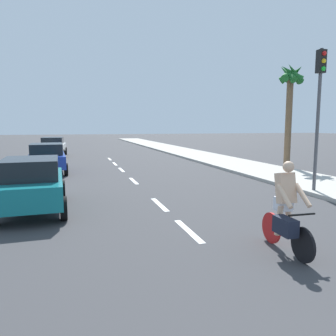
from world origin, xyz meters
TOP-DOWN VIEW (x-y plane):
  - ground_plane at (0.00, 20.00)m, footprint 160.00×160.00m
  - sidewalk_strip at (7.32, 22.00)m, footprint 3.60×80.00m
  - lane_stripe_2 at (0.00, 7.55)m, footprint 0.16×1.80m
  - lane_stripe_3 at (0.00, 10.30)m, footprint 0.16×1.80m
  - lane_stripe_4 at (0.00, 15.01)m, footprint 0.16×1.80m
  - lane_stripe_5 at (0.00, 19.01)m, footprint 0.16×1.80m
  - lane_stripe_6 at (0.00, 22.04)m, footprint 0.16×1.80m
  - lane_stripe_7 at (0.00, 25.34)m, footprint 0.16×1.80m
  - cyclist at (1.37, 5.74)m, footprint 0.62×1.71m
  - parked_car_teal at (-3.79, 10.60)m, footprint 2.01×4.09m
  - parked_car_blue at (-3.96, 18.89)m, footprint 2.18×4.37m
  - parked_car_white at (-4.20, 28.89)m, footprint 2.08×4.31m
  - palm_tree_mid at (9.55, 17.06)m, footprint 1.76×1.68m
  - traffic_signal at (5.92, 10.38)m, footprint 0.28×0.33m

SIDE VIEW (x-z plane):
  - ground_plane at x=0.00m, z-range 0.00..0.00m
  - lane_stripe_2 at x=0.00m, z-range 0.00..0.01m
  - lane_stripe_3 at x=0.00m, z-range 0.00..0.01m
  - lane_stripe_4 at x=0.00m, z-range 0.00..0.01m
  - lane_stripe_5 at x=0.00m, z-range 0.00..0.01m
  - lane_stripe_6 at x=0.00m, z-range 0.00..0.01m
  - lane_stripe_7 at x=0.00m, z-range 0.00..0.01m
  - sidewalk_strip at x=7.32m, z-range 0.00..0.14m
  - cyclist at x=1.37m, z-range -0.08..1.74m
  - parked_car_teal at x=-3.79m, z-range 0.05..1.62m
  - parked_car_white at x=-4.20m, z-range 0.05..1.62m
  - parked_car_blue at x=-3.96m, z-range 0.05..1.62m
  - traffic_signal at x=5.92m, z-range 1.01..6.21m
  - palm_tree_mid at x=9.55m, z-range 1.59..7.70m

